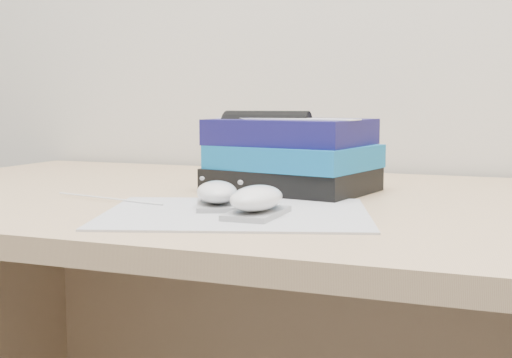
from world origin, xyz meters
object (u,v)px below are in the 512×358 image
at_px(desk, 342,339).
at_px(pouch, 267,152).
at_px(mouse_rear, 217,194).
at_px(mouse_front, 257,201).
at_px(book_stack, 293,156).

relative_size(desk, pouch, 10.87).
xyz_separation_m(mouse_rear, mouse_front, (0.08, -0.04, 0.00)).
height_order(desk, book_stack, book_stack).
xyz_separation_m(mouse_front, book_stack, (-0.04, 0.26, 0.04)).
relative_size(book_stack, pouch, 1.84).
xyz_separation_m(mouse_rear, book_stack, (0.04, 0.21, 0.04)).
bearing_deg(pouch, desk, 0.90).
height_order(desk, mouse_front, mouse_front).
distance_m(mouse_rear, pouch, 0.22).
bearing_deg(desk, pouch, -179.10).
xyz_separation_m(desk, pouch, (-0.13, -0.00, 0.30)).
distance_m(desk, mouse_front, 0.37).
relative_size(mouse_rear, book_stack, 0.42).
bearing_deg(book_stack, pouch, 178.70).
xyz_separation_m(mouse_front, pouch, (-0.08, 0.26, 0.04)).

